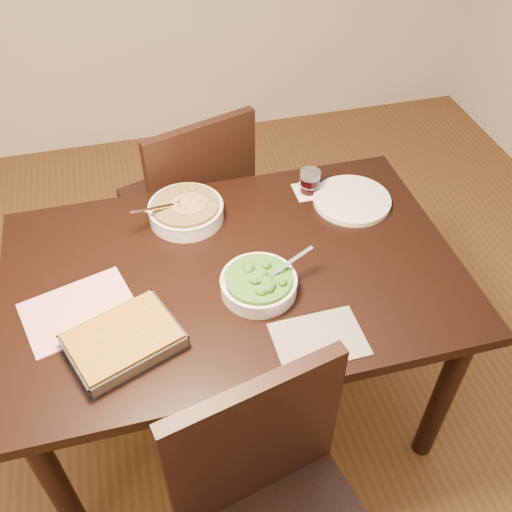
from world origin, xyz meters
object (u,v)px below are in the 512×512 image
(wine_tumbler, at_px, (310,181))
(chair_far, at_px, (192,200))
(stew_bowl, at_px, (186,210))
(baking_dish, at_px, (124,341))
(dinner_plate, at_px, (352,200))
(table, at_px, (234,290))
(broccoli_bowl, at_px, (259,283))

(wine_tumbler, relative_size, chair_far, 0.09)
(stew_bowl, distance_m, baking_dish, 0.55)
(baking_dish, relative_size, dinner_plate, 1.28)
(dinner_plate, xyz_separation_m, chair_far, (-0.51, 0.43, -0.23))
(wine_tumbler, xyz_separation_m, chair_far, (-0.38, 0.33, -0.27))
(baking_dish, bearing_deg, stew_bowl, 41.56)
(table, relative_size, wine_tumbler, 16.96)
(stew_bowl, bearing_deg, dinner_plate, -5.96)
(baking_dish, xyz_separation_m, dinner_plate, (0.82, 0.43, -0.02))
(stew_bowl, bearing_deg, baking_dish, -117.24)
(baking_dish, height_order, dinner_plate, baking_dish)
(table, xyz_separation_m, broccoli_bowl, (0.06, -0.10, 0.13))
(baking_dish, bearing_deg, dinner_plate, 6.27)
(stew_bowl, height_order, baking_dish, stew_bowl)
(table, bearing_deg, stew_bowl, 109.51)
(table, height_order, dinner_plate, dinner_plate)
(broccoli_bowl, xyz_separation_m, wine_tumbler, (0.29, 0.42, 0.01))
(stew_bowl, xyz_separation_m, dinner_plate, (0.57, -0.06, -0.03))
(baking_dish, relative_size, wine_tumbler, 4.20)
(stew_bowl, bearing_deg, wine_tumbler, 4.63)
(stew_bowl, height_order, dinner_plate, stew_bowl)
(table, height_order, broccoli_bowl, broccoli_bowl)
(dinner_plate, bearing_deg, baking_dish, -152.52)
(table, relative_size, stew_bowl, 5.16)
(table, height_order, baking_dish, baking_dish)
(stew_bowl, xyz_separation_m, baking_dish, (-0.25, -0.49, -0.01))
(stew_bowl, distance_m, wine_tumbler, 0.45)
(broccoli_bowl, height_order, chair_far, chair_far)
(broccoli_bowl, relative_size, dinner_plate, 0.95)
(broccoli_bowl, distance_m, chair_far, 0.79)
(wine_tumbler, bearing_deg, dinner_plate, -37.53)
(broccoli_bowl, xyz_separation_m, chair_far, (-0.09, 0.75, -0.25))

